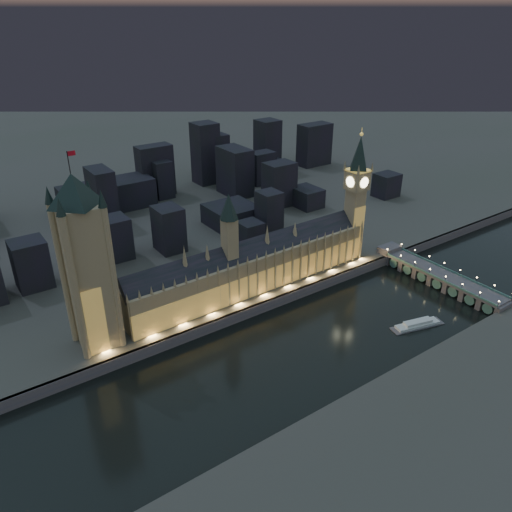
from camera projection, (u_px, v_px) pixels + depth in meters
ground_plane at (298, 340)px, 326.94m from camera, size 2000.00×2000.00×0.00m
north_bank at (65, 158)px, 706.09m from camera, size 2000.00×960.00×8.00m
embankment_wall at (262, 308)px, 355.19m from camera, size 2000.00×2.50×8.00m
palace_of_westminster at (253, 266)px, 363.90m from camera, size 202.00×23.93×78.00m
victoria_tower at (85, 256)px, 285.43m from camera, size 31.68×31.68×120.99m
elizabeth_tower at (357, 187)px, 397.68m from camera, size 18.00×18.00×106.28m
westminster_bridge at (436, 276)px, 392.18m from camera, size 18.73×113.00×15.90m
river_boat at (417, 324)px, 340.72m from camera, size 39.91×18.65×4.50m
city_backdrop at (173, 185)px, 515.16m from camera, size 472.26×215.63×81.55m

